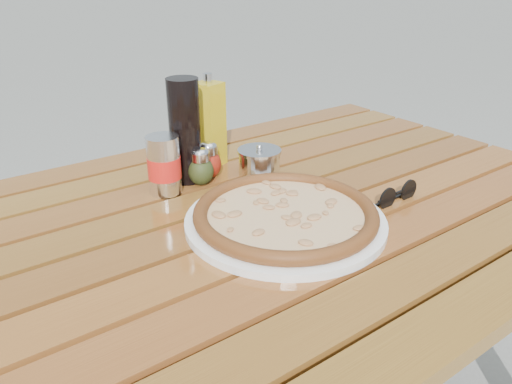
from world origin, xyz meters
TOP-DOWN VIEW (x-y plane):
  - table at (0.00, -0.00)m, footprint 1.40×0.90m
  - plate at (-0.00, -0.07)m, footprint 0.46×0.46m
  - pizza at (-0.00, -0.07)m, footprint 0.43×0.43m
  - pepper_shaker at (0.00, 0.20)m, footprint 0.06×0.06m
  - oregano_shaker at (-0.03, 0.17)m, footprint 0.06×0.06m
  - dark_bottle at (-0.04, 0.21)m, footprint 0.07×0.07m
  - soda_can at (-0.11, 0.18)m, footprint 0.08×0.08m
  - olive_oil_cruet at (0.05, 0.26)m, footprint 0.07×0.07m
  - parmesan_tin at (0.10, 0.14)m, footprint 0.11×0.11m
  - sunglasses at (0.23, -0.13)m, footprint 0.11×0.02m

SIDE VIEW (x-z plane):
  - table at x=0.00m, z-range 0.30..1.05m
  - plate at x=0.00m, z-range 0.75..0.76m
  - sunglasses at x=0.23m, z-range 0.74..0.79m
  - pizza at x=0.00m, z-range 0.76..0.79m
  - parmesan_tin at x=0.10m, z-range 0.74..0.82m
  - pepper_shaker at x=0.00m, z-range 0.75..0.83m
  - oregano_shaker at x=-0.03m, z-range 0.75..0.83m
  - soda_can at x=-0.11m, z-range 0.75..0.87m
  - olive_oil_cruet at x=0.05m, z-range 0.74..0.95m
  - dark_bottle at x=-0.04m, z-range 0.75..0.97m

